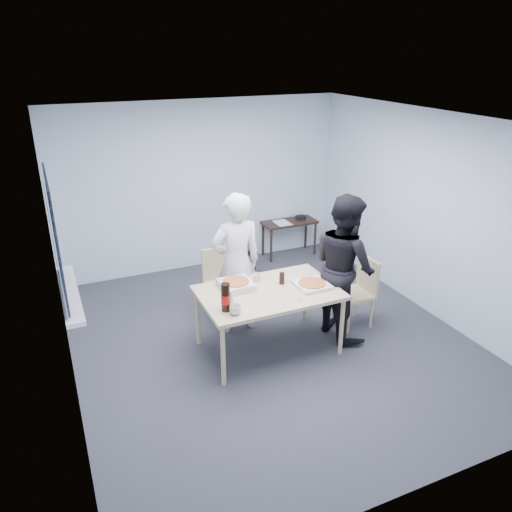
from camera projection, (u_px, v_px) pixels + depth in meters
name	position (u px, v px, depth m)	size (l,w,h in m)	color
room	(58.00, 245.00, 5.04)	(5.00, 5.00, 5.00)	#2E2F33
dining_table	(269.00, 296.00, 5.63)	(1.56, 0.99, 0.76)	beige
chair_far	(220.00, 277.00, 6.52)	(0.42, 0.42, 0.89)	beige
chair_right	(360.00, 287.00, 6.25)	(0.42, 0.42, 0.89)	beige
person_white	(236.00, 264.00, 5.99)	(0.65, 0.42, 1.77)	silver
person_black	(344.00, 266.00, 5.92)	(0.86, 0.47, 1.77)	black
side_table	(289.00, 226.00, 8.33)	(0.90, 0.40, 0.60)	black
stool	(244.00, 257.00, 7.55)	(0.33, 0.33, 0.46)	black
backpack	(244.00, 239.00, 7.42)	(0.28, 0.20, 0.39)	slate
pizza_box_a	(236.00, 284.00, 5.66)	(0.36, 0.36, 0.09)	silver
pizza_box_b	(312.00, 284.00, 5.71)	(0.37, 0.37, 0.05)	silver
mug_a	(235.00, 310.00, 5.11)	(0.12, 0.12, 0.10)	silver
mug_b	(257.00, 278.00, 5.83)	(0.10, 0.10, 0.09)	silver
cola_glass	(282.00, 278.00, 5.75)	(0.06, 0.06, 0.14)	black
soda_bottle	(226.00, 298.00, 5.14)	(0.10, 0.10, 0.31)	black
plastic_cups	(230.00, 298.00, 5.25)	(0.08, 0.08, 0.19)	silver
rubber_band	(301.00, 299.00, 5.42)	(0.06, 0.06, 0.00)	red
papers	(282.00, 223.00, 8.22)	(0.23, 0.32, 0.01)	white
black_box	(301.00, 217.00, 8.39)	(0.15, 0.11, 0.06)	black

